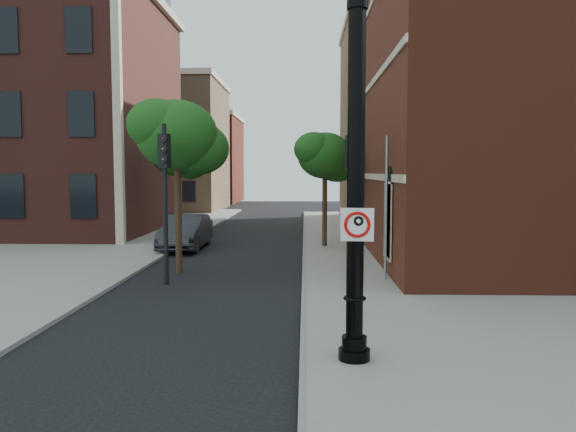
{
  "coord_description": "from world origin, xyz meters",
  "views": [
    {
      "loc": [
        2.1,
        -10.27,
        3.71
      ],
      "look_at": [
        1.72,
        2.0,
        2.74
      ],
      "focal_mm": 35.0,
      "sensor_mm": 36.0,
      "label": 1
    }
  ],
  "objects_px": {
    "no_parking_sign": "(357,224)",
    "traffic_signal_right": "(352,181)",
    "parked_car": "(186,232)",
    "traffic_signal_left": "(165,177)",
    "lamppost": "(356,192)"
  },
  "relations": [
    {
      "from": "parked_car",
      "to": "traffic_signal_right",
      "type": "bearing_deg",
      "value": -53.54
    },
    {
      "from": "no_parking_sign",
      "to": "traffic_signal_left",
      "type": "xyz_separation_m",
      "value": [
        -5.52,
        7.74,
        0.8
      ]
    },
    {
      "from": "lamppost",
      "to": "parked_car",
      "type": "distance_m",
      "value": 17.55
    },
    {
      "from": "lamppost",
      "to": "traffic_signal_right",
      "type": "height_order",
      "value": "lamppost"
    },
    {
      "from": "traffic_signal_left",
      "to": "traffic_signal_right",
      "type": "distance_m",
      "value": 6.08
    },
    {
      "from": "lamppost",
      "to": "parked_car",
      "type": "relative_size",
      "value": 1.44
    },
    {
      "from": "no_parking_sign",
      "to": "parked_car",
      "type": "relative_size",
      "value": 0.12
    },
    {
      "from": "parked_car",
      "to": "traffic_signal_right",
      "type": "distance_m",
      "value": 12.35
    },
    {
      "from": "traffic_signal_left",
      "to": "no_parking_sign",
      "type": "bearing_deg",
      "value": -43.08
    },
    {
      "from": "traffic_signal_left",
      "to": "traffic_signal_right",
      "type": "xyz_separation_m",
      "value": [
        5.95,
        -1.28,
        -0.1
      ]
    },
    {
      "from": "no_parking_sign",
      "to": "traffic_signal_right",
      "type": "distance_m",
      "value": 6.51
    },
    {
      "from": "parked_car",
      "to": "traffic_signal_right",
      "type": "xyz_separation_m",
      "value": [
        7.1,
        -9.76,
        2.61
      ]
    },
    {
      "from": "traffic_signal_left",
      "to": "traffic_signal_right",
      "type": "height_order",
      "value": "traffic_signal_left"
    },
    {
      "from": "traffic_signal_left",
      "to": "traffic_signal_right",
      "type": "bearing_deg",
      "value": -0.74
    },
    {
      "from": "parked_car",
      "to": "traffic_signal_left",
      "type": "relative_size",
      "value": 0.96
    }
  ]
}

